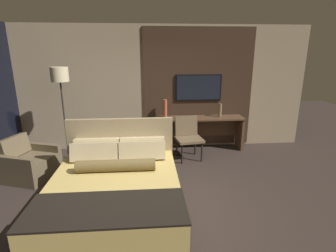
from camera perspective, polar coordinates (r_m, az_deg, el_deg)
name	(u,v)px	position (r m, az deg, el deg)	size (l,w,h in m)	color
ground_plane	(157,207)	(4.09, -2.42, -17.11)	(16.00, 16.00, 0.00)	#332823
wall_back_tv_panel	(158,89)	(6.08, -2.08, 8.14)	(7.20, 0.09, 2.80)	tan
bed	(116,192)	(3.80, -11.28, -13.93)	(1.74, 2.10, 1.17)	#33281E
desk	(199,127)	(6.13, 6.70, -0.24)	(2.02, 0.46, 0.77)	brown
tv	(198,88)	(6.11, 6.65, 8.30)	(1.06, 0.04, 0.60)	black
desk_chair	(188,134)	(5.60, 4.33, -1.74)	(0.61, 0.60, 0.89)	brown
armchair_by_window	(29,164)	(5.43, -27.94, -7.33)	(0.96, 0.99, 0.76)	brown
floor_lamp	(60,83)	(5.62, -22.38, 8.74)	(0.34, 0.34, 1.94)	#282623
vase_tall	(165,108)	(5.95, -0.63, 3.84)	(0.09, 0.09, 0.41)	#B2563D
vase_short	(220,110)	(6.13, 11.26, 3.38)	(0.08, 0.08, 0.30)	#846647
book	(193,117)	(5.95, 5.40, 1.88)	(0.24, 0.18, 0.03)	maroon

